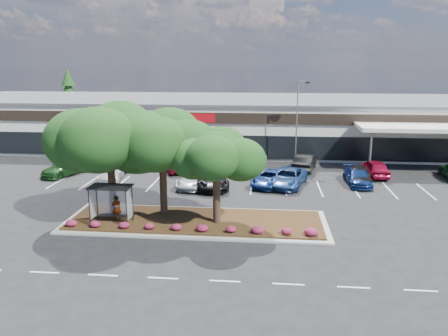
{
  "coord_description": "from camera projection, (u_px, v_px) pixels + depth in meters",
  "views": [
    {
      "loc": [
        2.76,
        -24.07,
        10.8
      ],
      "look_at": [
        -0.6,
        9.62,
        2.6
      ],
      "focal_mm": 35.0,
      "sensor_mm": 36.0,
      "label": 1
    }
  ],
  "objects": [
    {
      "name": "conifer_north_west",
      "position": [
        69.0,
        98.0,
        72.28
      ],
      "size": [
        4.4,
        4.4,
        10.0
      ],
      "primitive_type": "cone",
      "color": "#173711",
      "rests_on": "ground"
    },
    {
      "name": "car_5",
      "position": [
        288.0,
        178.0,
        38.94
      ],
      "size": [
        4.06,
        6.16,
        1.57
      ],
      "primitive_type": "imported",
      "rotation": [
        0.0,
        0.0,
        -0.28
      ],
      "color": "navy",
      "rests_on": "ground"
    },
    {
      "name": "car_12",
      "position": [
        253.0,
        160.0,
        46.36
      ],
      "size": [
        3.18,
        5.67,
        1.5
      ],
      "primitive_type": "imported",
      "rotation": [
        0.0,
        0.0,
        3.01
      ],
      "color": "silver",
      "rests_on": "ground"
    },
    {
      "name": "car_15",
      "position": [
        374.0,
        168.0,
        42.41
      ],
      "size": [
        2.32,
        4.97,
        1.65
      ],
      "primitive_type": "imported",
      "rotation": [
        0.0,
        0.0,
        3.22
      ],
      "color": "maroon",
      "rests_on": "ground"
    },
    {
      "name": "car_6",
      "position": [
        357.0,
        177.0,
        39.5
      ],
      "size": [
        2.11,
        4.91,
        1.41
      ],
      "primitive_type": "imported",
      "rotation": [
        0.0,
        0.0,
        0.03
      ],
      "color": "navy",
      "rests_on": "ground"
    },
    {
      "name": "bus_shelter",
      "position": [
        111.0,
        193.0,
        29.12
      ],
      "size": [
        2.75,
        1.55,
        2.59
      ],
      "color": "black",
      "rests_on": "landscape_island"
    },
    {
      "name": "car_3",
      "position": [
        211.0,
        178.0,
        38.63
      ],
      "size": [
        3.93,
        6.32,
        1.63
      ],
      "primitive_type": "imported",
      "rotation": [
        0.0,
        0.0,
        0.22
      ],
      "color": "black",
      "rests_on": "ground"
    },
    {
      "name": "light_pole",
      "position": [
        297.0,
        129.0,
        45.67
      ],
      "size": [
        1.43,
        0.58,
        9.04
      ],
      "rotation": [
        0.0,
        0.0,
        0.15
      ],
      "color": "#9E9F99",
      "rests_on": "ground"
    },
    {
      "name": "car_11",
      "position": [
        190.0,
        157.0,
        47.09
      ],
      "size": [
        2.49,
        5.92,
        1.71
      ],
      "primitive_type": "imported",
      "rotation": [
        0.0,
        0.0,
        3.16
      ],
      "color": "maroon",
      "rests_on": "ground"
    },
    {
      "name": "car_13",
      "position": [
        245.0,
        164.0,
        44.33
      ],
      "size": [
        3.24,
        4.61,
        1.46
      ],
      "primitive_type": "imported",
      "rotation": [
        0.0,
        0.0,
        3.54
      ],
      "color": "#AAAFB7",
      "rests_on": "ground"
    },
    {
      "name": "car_0",
      "position": [
        65.0,
        167.0,
        42.91
      ],
      "size": [
        3.82,
        5.65,
        1.52
      ],
      "primitive_type": "imported",
      "rotation": [
        0.0,
        0.0,
        -0.36
      ],
      "color": "#194217",
      "rests_on": "ground"
    },
    {
      "name": "landscape_island",
      "position": [
        196.0,
        221.0,
        30.12
      ],
      "size": [
        18.0,
        6.0,
        0.26
      ],
      "color": "#9E9F99",
      "rests_on": "ground"
    },
    {
      "name": "car_2",
      "position": [
        194.0,
        179.0,
        38.77
      ],
      "size": [
        3.14,
        5.32,
        1.39
      ],
      "primitive_type": "imported",
      "rotation": [
        0.0,
        0.0,
        -0.17
      ],
      "color": "#AFB7BC",
      "rests_on": "ground"
    },
    {
      "name": "ground",
      "position": [
        218.0,
        248.0,
        26.09
      ],
      "size": [
        160.0,
        160.0,
        0.0
      ],
      "primitive_type": "plane",
      "color": "black",
      "rests_on": "ground"
    },
    {
      "name": "car_4",
      "position": [
        270.0,
        178.0,
        39.07
      ],
      "size": [
        4.01,
        5.55,
        1.4
      ],
      "primitive_type": "imported",
      "rotation": [
        0.0,
        0.0,
        -0.37
      ],
      "color": "navy",
      "rests_on": "ground"
    },
    {
      "name": "lane_markings",
      "position": [
        230.0,
        196.0,
        36.18
      ],
      "size": [
        33.12,
        20.06,
        0.01
      ],
      "color": "silver",
      "rests_on": "ground"
    },
    {
      "name": "car_10",
      "position": [
        176.0,
        165.0,
        44.43
      ],
      "size": [
        3.8,
        5.29,
        1.34
      ],
      "primitive_type": "imported",
      "rotation": [
        0.0,
        0.0,
        3.51
      ],
      "color": "maroon",
      "rests_on": "ground"
    },
    {
      "name": "island_tree_east",
      "position": [
        217.0,
        176.0,
        28.89
      ],
      "size": [
        5.8,
        5.8,
        6.5
      ],
      "primitive_type": null,
      "color": "#173711",
      "rests_on": "landscape_island"
    },
    {
      "name": "car_9",
      "position": [
        126.0,
        162.0,
        45.17
      ],
      "size": [
        2.44,
        5.03,
        1.59
      ],
      "primitive_type": "imported",
      "rotation": [
        0.0,
        0.0,
        2.98
      ],
      "color": "black",
      "rests_on": "ground"
    },
    {
      "name": "shrub_row",
      "position": [
        190.0,
        227.0,
        28.0
      ],
      "size": [
        17.0,
        0.8,
        0.5
      ],
      "primitive_type": null,
      "color": "#952346",
      "rests_on": "landscape_island"
    },
    {
      "name": "car_1",
      "position": [
        111.0,
        174.0,
        40.91
      ],
      "size": [
        2.54,
        4.79,
        1.32
      ],
      "primitive_type": "imported",
      "rotation": [
        0.0,
        0.0,
        0.16
      ],
      "color": "silver",
      "rests_on": "ground"
    },
    {
      "name": "island_tree_mid",
      "position": [
        163.0,
        163.0,
        30.63
      ],
      "size": [
        6.6,
        6.6,
        7.32
      ],
      "primitive_type": null,
      "color": "#173711",
      "rests_on": "landscape_island"
    },
    {
      "name": "car_14",
      "position": [
        305.0,
        162.0,
        44.67
      ],
      "size": [
        2.95,
        5.51,
        1.72
      ],
      "primitive_type": "imported",
      "rotation": [
        0.0,
        0.0,
        2.92
      ],
      "color": "black",
      "rests_on": "ground"
    },
    {
      "name": "retail_store",
      "position": [
        247.0,
        121.0,
        58.13
      ],
      "size": [
        80.4,
        25.2,
        6.25
      ],
      "color": "silver",
      "rests_on": "ground"
    },
    {
      "name": "person_waiting",
      "position": [
        117.0,
        208.0,
        29.75
      ],
      "size": [
        0.75,
        0.63,
        1.75
      ],
      "primitive_type": "imported",
      "rotation": [
        0.0,
        0.0,
        3.53
      ],
      "color": "#594C47",
      "rests_on": "landscape_island"
    },
    {
      "name": "car_7",
      "position": [
        359.0,
        175.0,
        39.89
      ],
      "size": [
        2.14,
        4.87,
        1.63
      ],
      "primitive_type": "imported",
      "rotation": [
        0.0,
        0.0,
        -0.05
      ],
      "color": "black",
      "rests_on": "ground"
    },
    {
      "name": "island_tree_west",
      "position": [
        110.0,
        160.0,
        30.22
      ],
      "size": [
        7.2,
        7.2,
        7.89
      ],
      "primitive_type": null,
      "color": "#173711",
      "rests_on": "landscape_island"
    }
  ]
}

